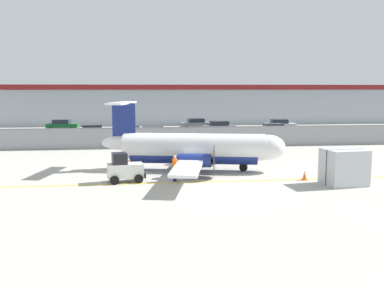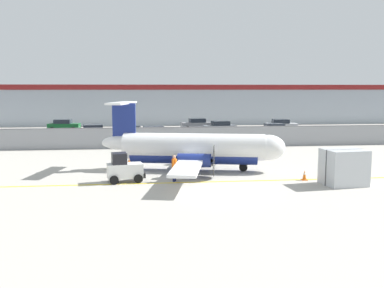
# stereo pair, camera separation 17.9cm
# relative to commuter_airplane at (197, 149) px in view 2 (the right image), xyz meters

# --- Properties ---
(ground_plane) EXTENTS (140.00, 140.00, 0.01)m
(ground_plane) POSITION_rel_commuter_airplane_xyz_m (0.27, -3.90, -1.60)
(ground_plane) COLOR #ADA89E
(perimeter_fence) EXTENTS (98.00, 0.10, 2.10)m
(perimeter_fence) POSITION_rel_commuter_airplane_xyz_m (0.27, 12.10, -0.49)
(perimeter_fence) COLOR gray
(perimeter_fence) RESTS_ON ground
(parking_lot_strip) EXTENTS (98.00, 17.00, 0.12)m
(parking_lot_strip) POSITION_rel_commuter_airplane_xyz_m (0.27, 23.60, -1.54)
(parking_lot_strip) COLOR #38383A
(parking_lot_strip) RESTS_ON ground
(background_building) EXTENTS (91.00, 8.10, 6.50)m
(background_building) POSITION_rel_commuter_airplane_xyz_m (0.27, 42.09, 1.66)
(background_building) COLOR #A8B2BC
(background_building) RESTS_ON ground
(commuter_airplane) EXTENTS (13.29, 15.98, 4.92)m
(commuter_airplane) POSITION_rel_commuter_airplane_xyz_m (0.00, 0.00, 0.00)
(commuter_airplane) COLOR white
(commuter_airplane) RESTS_ON ground
(baggage_tug) EXTENTS (2.48, 1.70, 1.88)m
(baggage_tug) POSITION_rel_commuter_airplane_xyz_m (-5.04, -3.31, -0.75)
(baggage_tug) COLOR silver
(baggage_tug) RESTS_ON ground
(ground_crew_worker) EXTENTS (0.45, 0.53, 1.70)m
(ground_crew_worker) POSITION_rel_commuter_airplane_xyz_m (-1.87, -3.46, -0.65)
(ground_crew_worker) COLOR #191E4C
(ground_crew_worker) RESTS_ON ground
(cargo_container) EXTENTS (2.59, 2.23, 2.20)m
(cargo_container) POSITION_rel_commuter_airplane_xyz_m (8.42, -5.60, -0.50)
(cargo_container) COLOR #B7BCC1
(cargo_container) RESTS_ON ground
(traffic_cone_near_left) EXTENTS (0.36, 0.36, 0.64)m
(traffic_cone_near_left) POSITION_rel_commuter_airplane_xyz_m (-5.31, -1.52, -1.29)
(traffic_cone_near_left) COLOR orange
(traffic_cone_near_left) RESTS_ON ground
(traffic_cone_near_right) EXTENTS (0.36, 0.36, 0.64)m
(traffic_cone_near_right) POSITION_rel_commuter_airplane_xyz_m (6.54, -4.05, -1.29)
(traffic_cone_near_right) COLOR orange
(traffic_cone_near_right) RESTS_ON ground
(traffic_cone_far_left) EXTENTS (0.36, 0.36, 0.64)m
(traffic_cone_far_left) POSITION_rel_commuter_airplane_xyz_m (-4.95, 2.82, -1.29)
(traffic_cone_far_left) COLOR orange
(traffic_cone_far_left) RESTS_ON ground
(parked_car_0) EXTENTS (4.30, 2.21, 1.58)m
(parked_car_0) POSITION_rel_commuter_airplane_xyz_m (-14.68, 29.65, -0.71)
(parked_car_0) COLOR #19662D
(parked_car_0) RESTS_ON parking_lot_strip
(parked_car_1) EXTENTS (4.37, 2.37, 1.58)m
(parked_car_1) POSITION_rel_commuter_airplane_xyz_m (-9.81, 20.54, -0.71)
(parked_car_1) COLOR red
(parked_car_1) RESTS_ON parking_lot_strip
(parked_car_2) EXTENTS (4.31, 2.23, 1.58)m
(parked_car_2) POSITION_rel_commuter_airplane_xyz_m (-5.13, 18.61, -0.71)
(parked_car_2) COLOR slate
(parked_car_2) RESTS_ON parking_lot_strip
(parked_car_3) EXTENTS (4.38, 2.42, 1.58)m
(parked_car_3) POSITION_rel_commuter_airplane_xyz_m (-2.81, 17.65, -0.71)
(parked_car_3) COLOR black
(parked_car_3) RESTS_ON parking_lot_strip
(parked_car_4) EXTENTS (4.34, 2.31, 1.58)m
(parked_car_4) POSITION_rel_commuter_airplane_xyz_m (3.60, 29.59, -0.71)
(parked_car_4) COLOR gray
(parked_car_4) RESTS_ON parking_lot_strip
(parked_car_5) EXTENTS (4.32, 2.26, 1.58)m
(parked_car_5) POSITION_rel_commuter_airplane_xyz_m (6.03, 24.47, -0.71)
(parked_car_5) COLOR slate
(parked_car_5) RESTS_ON parking_lot_strip
(parked_car_6) EXTENTS (4.21, 2.03, 1.58)m
(parked_car_6) POSITION_rel_commuter_airplane_xyz_m (11.69, 19.51, -0.71)
(parked_car_6) COLOR gray
(parked_car_6) RESTS_ON parking_lot_strip
(parked_car_7) EXTENTS (4.33, 2.28, 1.58)m
(parked_car_7) POSITION_rel_commuter_airplane_xyz_m (15.04, 26.72, -0.71)
(parked_car_7) COLOR silver
(parked_car_7) RESTS_ON parking_lot_strip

